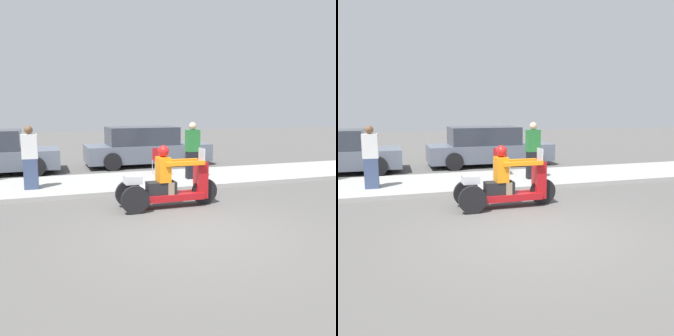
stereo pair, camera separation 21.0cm
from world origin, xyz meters
TOP-DOWN VIEW (x-y plane):
  - ground_plane at (0.00, 0.00)m, footprint 60.00×60.00m
  - sidewalk_strip at (0.00, 4.60)m, footprint 28.00×2.80m
  - motorcycle_trike at (0.05, 1.78)m, footprint 2.33×0.72m
  - spectator_near_curb at (-2.89, 4.21)m, footprint 0.40×0.25m
  - spectator_end_of_line at (1.65, 4.24)m, footprint 0.41×0.26m
  - folding_chair_curbside at (0.98, 5.32)m, footprint 0.50×0.50m
  - parked_car_lot_center at (1.24, 7.99)m, footprint 4.75×2.01m

SIDE VIEW (x-z plane):
  - ground_plane at x=0.00m, z-range 0.00..0.00m
  - sidewalk_strip at x=0.00m, z-range 0.00..0.12m
  - motorcycle_trike at x=0.05m, z-range -0.20..1.20m
  - folding_chair_curbside at x=0.98m, z-range 0.21..1.03m
  - parked_car_lot_center at x=1.24m, z-range -0.04..1.45m
  - spectator_near_curb at x=-2.89m, z-range 0.09..1.74m
  - spectator_end_of_line at x=1.65m, z-range 0.09..1.77m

